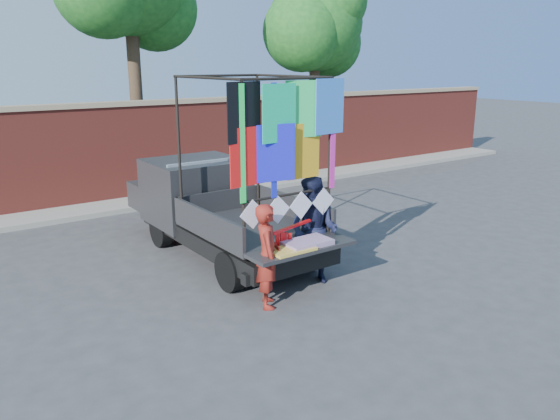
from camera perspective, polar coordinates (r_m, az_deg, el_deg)
ground at (r=9.25m, az=-0.71°, el=-7.63°), size 90.00×90.00×0.00m
brick_wall at (r=14.99m, az=-16.34°, el=5.91°), size 30.00×0.45×2.61m
curb at (r=14.59m, az=-15.04°, el=0.68°), size 30.00×1.20×0.12m
tree_right at (r=19.58m, az=3.91°, el=18.58°), size 4.20×3.30×6.62m
pickup_truck at (r=10.85m, az=-7.41°, el=0.45°), size 2.14×5.37×3.38m
woman at (r=8.16m, az=-1.33°, el=-4.81°), size 0.61×0.69×1.60m
man at (r=9.07m, az=3.55°, el=-2.09°), size 0.98×1.07×1.80m
streamer_bundle at (r=8.52m, az=0.74°, el=-3.11°), size 0.91×0.29×0.64m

